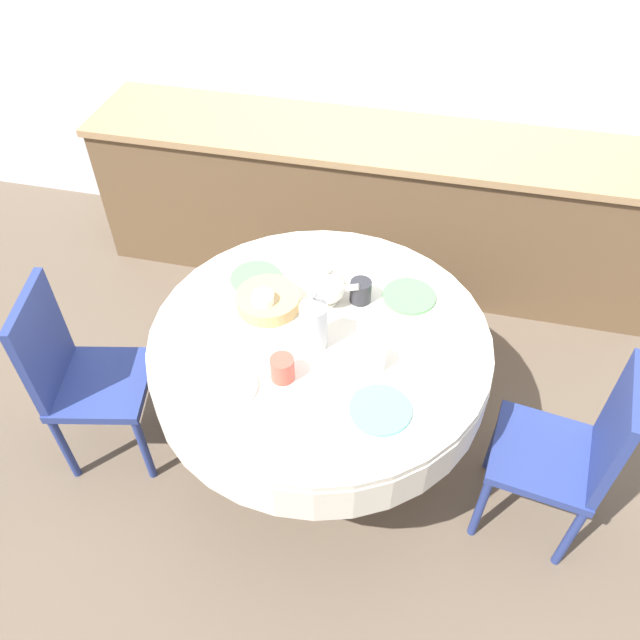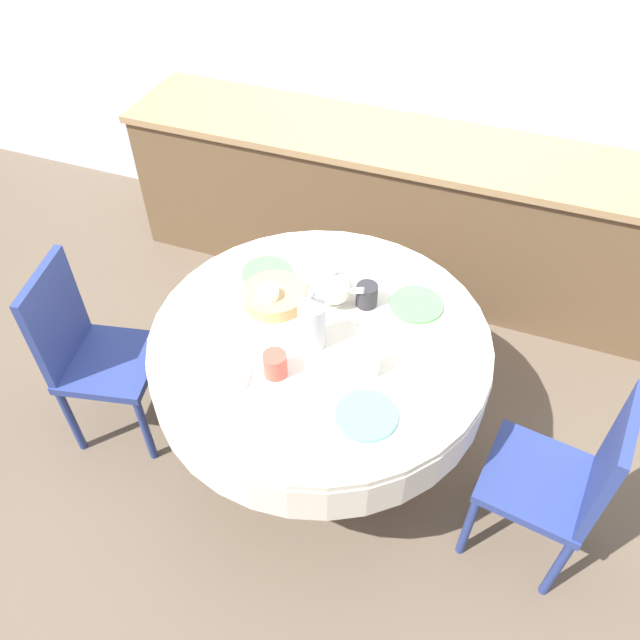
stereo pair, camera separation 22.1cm
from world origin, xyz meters
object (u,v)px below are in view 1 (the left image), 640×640
object	(u,v)px
teapot	(329,286)
chair_left	(570,450)
chair_right	(79,372)
coffee_carafe	(313,322)

from	to	relation	value
teapot	chair_left	bearing A→B (deg)	-18.40
chair_right	teapot	distance (m)	1.13
chair_right	teapot	xyz separation A→B (m)	(1.00, 0.41, 0.33)
chair_left	teapot	size ratio (longest dim) A/B	4.64
teapot	chair_right	bearing A→B (deg)	-157.62
chair_left	teapot	world-z (taller)	teapot
chair_right	coffee_carafe	xyz separation A→B (m)	(0.99, 0.16, 0.37)
chair_left	coffee_carafe	size ratio (longest dim) A/B	3.39
chair_left	chair_right	bearing A→B (deg)	100.25
coffee_carafe	teapot	distance (m)	0.25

